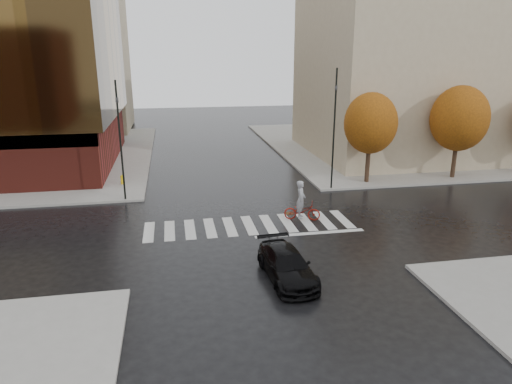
# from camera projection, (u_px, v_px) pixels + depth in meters

# --- Properties ---
(ground) EXTENTS (120.00, 120.00, 0.00)m
(ground) POSITION_uv_depth(u_px,v_px,m) (251.00, 229.00, 25.09)
(ground) COLOR black
(ground) RESTS_ON ground
(sidewalk_ne) EXTENTS (30.00, 30.00, 0.15)m
(sidewalk_ne) POSITION_uv_depth(u_px,v_px,m) (411.00, 143.00, 48.50)
(sidewalk_ne) COLOR gray
(sidewalk_ne) RESTS_ON ground
(crosswalk) EXTENTS (12.00, 3.00, 0.01)m
(crosswalk) POSITION_uv_depth(u_px,v_px,m) (249.00, 225.00, 25.56)
(crosswalk) COLOR silver
(crosswalk) RESTS_ON ground
(building_ne_tan) EXTENTS (16.00, 16.00, 18.00)m
(building_ne_tan) POSITION_uv_depth(u_px,v_px,m) (402.00, 54.00, 41.40)
(building_ne_tan) COLOR tan
(building_ne_tan) RESTS_ON sidewalk_ne
(building_nw_far) EXTENTS (14.00, 12.00, 20.00)m
(building_nw_far) POSITION_uv_depth(u_px,v_px,m) (64.00, 45.00, 54.11)
(building_nw_far) COLOR tan
(building_nw_far) RESTS_ON sidewalk_nw
(tree_ne_a) EXTENTS (3.80, 3.80, 6.50)m
(tree_ne_a) POSITION_uv_depth(u_px,v_px,m) (371.00, 123.00, 32.51)
(tree_ne_a) COLOR black
(tree_ne_a) RESTS_ON sidewalk_ne
(tree_ne_b) EXTENTS (4.20, 4.20, 6.89)m
(tree_ne_b) POSITION_uv_depth(u_px,v_px,m) (459.00, 119.00, 33.69)
(tree_ne_b) COLOR black
(tree_ne_b) RESTS_ON sidewalk_ne
(sedan) EXTENTS (2.09, 4.48, 1.26)m
(sedan) POSITION_uv_depth(u_px,v_px,m) (287.00, 265.00, 19.34)
(sedan) COLOR black
(sedan) RESTS_ON ground
(cyclist) EXTENTS (2.19, 1.36, 2.35)m
(cyclist) POSITION_uv_depth(u_px,v_px,m) (302.00, 207.00, 26.17)
(cyclist) COLOR maroon
(cyclist) RESTS_ON ground
(traffic_light_nw) EXTENTS (0.19, 0.16, 7.56)m
(traffic_light_nw) POSITION_uv_depth(u_px,v_px,m) (120.00, 133.00, 28.44)
(traffic_light_nw) COLOR black
(traffic_light_nw) RESTS_ON sidewalk_nw
(traffic_light_ne) EXTENTS (0.24, 0.25, 8.19)m
(traffic_light_ne) POSITION_uv_depth(u_px,v_px,m) (334.00, 120.00, 30.79)
(traffic_light_ne) COLOR black
(traffic_light_ne) RESTS_ON sidewalk_ne
(fire_hydrant) EXTENTS (0.24, 0.24, 0.68)m
(fire_hydrant) POSITION_uv_depth(u_px,v_px,m) (122.00, 179.00, 32.98)
(fire_hydrant) COLOR #E0B30D
(fire_hydrant) RESTS_ON sidewalk_nw
(manhole) EXTENTS (0.63, 0.63, 0.01)m
(manhole) POSITION_uv_depth(u_px,v_px,m) (289.00, 213.00, 27.44)
(manhole) COLOR #52361D
(manhole) RESTS_ON ground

